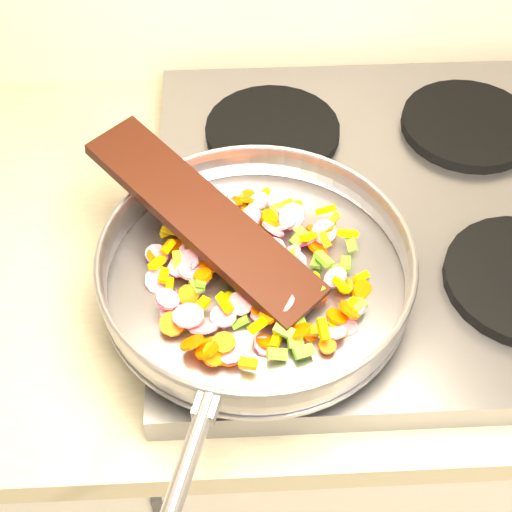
{
  "coord_description": "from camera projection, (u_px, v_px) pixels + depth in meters",
  "views": [
    {
      "loc": [
        -0.9,
        1.03,
        1.61
      ],
      "look_at": [
        -0.88,
        1.53,
        1.0
      ],
      "focal_mm": 50.0,
      "sensor_mm": 36.0,
      "label": 1
    }
  ],
  "objects": [
    {
      "name": "vegetable_heap",
      "position": [
        252.0,
        265.0,
        0.81
      ],
      "size": [
        0.27,
        0.27,
        0.05
      ],
      "color": "#D7A000",
      "rests_on": "saute_pan"
    },
    {
      "name": "wooden_spatula",
      "position": [
        203.0,
        218.0,
        0.81
      ],
      "size": [
        0.28,
        0.28,
        0.08
      ],
      "primitive_type": "cube",
      "rotation": [
        0.0,
        -0.19,
        2.35
      ],
      "color": "black",
      "rests_on": "saute_pan"
    },
    {
      "name": "grate_fl",
      "position": [
        288.0,
        289.0,
        0.83
      ],
      "size": [
        0.19,
        0.19,
        0.02
      ],
      "primitive_type": "cylinder",
      "color": "black",
      "rests_on": "cooktop"
    },
    {
      "name": "cooktop",
      "position": [
        384.0,
        213.0,
        0.94
      ],
      "size": [
        0.6,
        0.6,
        0.04
      ],
      "primitive_type": "cube",
      "color": "#939399",
      "rests_on": "counter_top"
    },
    {
      "name": "saute_pan",
      "position": [
        256.0,
        267.0,
        0.8
      ],
      "size": [
        0.39,
        0.55,
        0.05
      ],
      "rotation": [
        0.0,
        0.0,
        -0.3
      ],
      "color": "#9E9EA5",
      "rests_on": "grate_fl"
    },
    {
      "name": "grate_bl",
      "position": [
        273.0,
        131.0,
        1.01
      ],
      "size": [
        0.19,
        0.19,
        0.02
      ],
      "primitive_type": "cylinder",
      "color": "black",
      "rests_on": "cooktop"
    },
    {
      "name": "grate_br",
      "position": [
        468.0,
        125.0,
        1.01
      ],
      "size": [
        0.19,
        0.19,
        0.02
      ],
      "primitive_type": "cylinder",
      "color": "black",
      "rests_on": "cooktop"
    }
  ]
}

